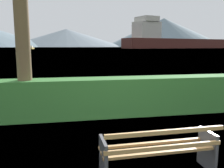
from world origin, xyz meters
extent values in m
plane|color=#6B8EA3|center=(0.00, 307.24, 0.00)|extent=(620.00, 620.00, 0.00)
cube|color=tan|center=(0.01, -0.19, 0.45)|extent=(1.90, 0.12, 0.04)
cube|color=tan|center=(0.00, 0.00, 0.45)|extent=(1.90, 0.12, 0.04)
cube|color=tan|center=(-0.01, 0.19, 0.45)|extent=(1.90, 0.12, 0.04)
cube|color=tan|center=(0.01, -0.27, 0.57)|extent=(1.90, 0.10, 0.06)
cube|color=tan|center=(0.01, -0.31, 0.84)|extent=(1.90, 0.10, 0.06)
cube|color=#4C4C51|center=(-0.91, -0.05, 0.34)|extent=(0.06, 0.51, 0.68)
cube|color=#4C4C51|center=(0.91, 0.01, 0.34)|extent=(0.06, 0.51, 0.68)
cube|color=#387A33|center=(0.00, 3.50, 0.57)|extent=(10.09, 0.83, 1.15)
cylinder|color=brown|center=(-2.59, 3.51, 2.59)|extent=(0.39, 0.39, 5.18)
cube|color=#471E19|center=(100.86, 207.72, 4.32)|extent=(111.15, 49.21, 8.65)
cube|color=beige|center=(66.94, 197.39, 15.56)|extent=(23.72, 21.05, 13.83)
cube|color=beige|center=(66.94, 197.39, 24.64)|extent=(18.51, 21.00, 4.32)
cube|color=gold|center=(-25.51, 172.45, 0.57)|extent=(3.70, 8.74, 1.13)
cube|color=silver|center=(-25.51, 172.45, 1.75)|extent=(2.35, 3.23, 1.24)
cone|color=gray|center=(0.00, 586.99, 21.10)|extent=(276.83, 276.83, 42.19)
cone|color=slate|center=(244.35, 583.70, 35.84)|extent=(302.73, 302.73, 71.69)
camera|label=1|loc=(-1.42, -3.50, 2.10)|focal=38.37mm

